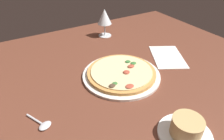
# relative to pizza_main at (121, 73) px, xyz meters

# --- Properties ---
(dining_table) EXTENTS (1.50, 1.10, 0.04)m
(dining_table) POSITION_rel_pizza_main_xyz_m (0.07, -0.03, -0.03)
(dining_table) COLOR brown
(dining_table) RESTS_ON ground
(pizza_main) EXTENTS (0.31, 0.31, 0.03)m
(pizza_main) POSITION_rel_pizza_main_xyz_m (0.00, 0.00, 0.00)
(pizza_main) COLOR silver
(pizza_main) RESTS_ON dining_table
(ramekin_on_saucer) EXTENTS (0.15, 0.15, 0.06)m
(ramekin_on_saucer) POSITION_rel_pizza_main_xyz_m (0.00, 0.33, 0.01)
(ramekin_on_saucer) COLOR white
(ramekin_on_saucer) RESTS_ON dining_table
(wine_glass_far) EXTENTS (0.08, 0.08, 0.15)m
(wine_glass_far) POSITION_rel_pizza_main_xyz_m (-0.13, -0.38, 0.09)
(wine_glass_far) COLOR silver
(wine_glass_far) RESTS_ON dining_table
(paper_menu) EXTENTS (0.22, 0.25, 0.00)m
(paper_menu) POSITION_rel_pizza_main_xyz_m (-0.27, -0.02, -0.01)
(paper_menu) COLOR white
(paper_menu) RESTS_ON dining_table
(spoon) EXTENTS (0.06, 0.10, 0.01)m
(spoon) POSITION_rel_pizza_main_xyz_m (0.34, 0.10, -0.01)
(spoon) COLOR silver
(spoon) RESTS_ON dining_table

